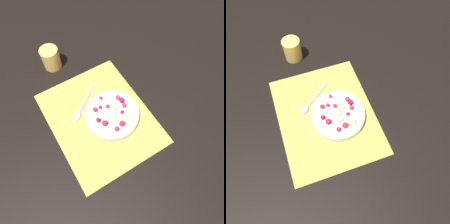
# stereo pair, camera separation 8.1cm
# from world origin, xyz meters

# --- Properties ---
(ground_plane) EXTENTS (3.00, 3.00, 0.00)m
(ground_plane) POSITION_xyz_m (0.00, 0.00, 0.00)
(ground_plane) COLOR black
(placemat) EXTENTS (0.46, 0.37, 0.01)m
(placemat) POSITION_xyz_m (0.00, 0.00, 0.00)
(placemat) COLOR #E0B251
(placemat) RESTS_ON ground_plane
(fruit_bowl) EXTENTS (0.21, 0.21, 0.06)m
(fruit_bowl) POSITION_xyz_m (0.02, 0.04, 0.03)
(fruit_bowl) COLOR silver
(fruit_bowl) RESTS_ON placemat
(spoon) EXTENTS (0.12, 0.15, 0.01)m
(spoon) POSITION_xyz_m (-0.07, -0.05, 0.01)
(spoon) COLOR silver
(spoon) RESTS_ON placemat
(drinking_glass) EXTENTS (0.08, 0.08, 0.10)m
(drinking_glass) POSITION_xyz_m (-0.34, -0.05, 0.05)
(drinking_glass) COLOR #F4CC66
(drinking_glass) RESTS_ON ground_plane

